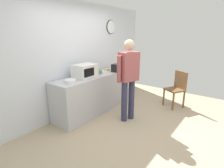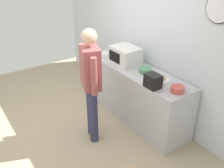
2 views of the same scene
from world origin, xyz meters
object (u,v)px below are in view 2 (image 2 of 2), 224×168
salad_bowl (106,54)px  person_standing (91,78)px  mixing_bowl (145,70)px  spoon_utensil (113,67)px  cereal_bowl (177,89)px  fork_utensil (113,50)px  microwave (125,56)px  sandwich_plate (161,79)px  toaster (153,81)px

salad_bowl → person_standing: 1.22m
person_standing → mixing_bowl: bearing=83.8°
mixing_bowl → spoon_utensil: 0.57m
salad_bowl → cereal_bowl: cereal_bowl is taller
person_standing → fork_utensil: bearing=133.6°
microwave → sandwich_plate: (0.83, 0.04, -0.13)m
toaster → fork_utensil: size_ratio=1.29×
cereal_bowl → person_standing: 1.23m
mixing_bowl → fork_utensil: mixing_bowl is taller
mixing_bowl → fork_utensil: (-1.18, 0.18, -0.04)m
spoon_utensil → person_standing: size_ratio=0.10×
microwave → cereal_bowl: microwave is taller
person_standing → spoon_utensil: bearing=119.9°
spoon_utensil → sandwich_plate: bearing=20.8°
salad_bowl → spoon_utensil: salad_bowl is taller
microwave → spoon_utensil: 0.31m
salad_bowl → spoon_utensil: size_ratio=1.30×
microwave → fork_utensil: (-0.70, 0.22, -0.15)m
person_standing → microwave: bearing=112.5°
sandwich_plate → salad_bowl: size_ratio=1.21×
sandwich_plate → toaster: 0.28m
cereal_bowl → person_standing: (-0.84, -0.90, 0.08)m
sandwich_plate → toaster: toaster is taller
sandwich_plate → person_standing: bearing=-115.3°
sandwich_plate → spoon_utensil: sandwich_plate is taller
salad_bowl → mixing_bowl: (0.98, 0.11, 0.01)m
salad_bowl → cereal_bowl: bearing=1.8°
mixing_bowl → spoon_utensil: mixing_bowl is taller
mixing_bowl → toaster: 0.51m
microwave → fork_utensil: size_ratio=2.94×
cereal_bowl → salad_bowl: bearing=-178.2°
salad_bowl → fork_utensil: 0.36m
sandwich_plate → salad_bowl: sandwich_plate is taller
microwave → mixing_bowl: 0.50m
microwave → fork_utensil: 0.75m
toaster → fork_utensil: 1.68m
fork_utensil → cereal_bowl: bearing=-7.1°
fork_utensil → person_standing: (1.08, -1.13, 0.11)m
cereal_bowl → microwave: bearing=179.1°
microwave → toaster: bearing=-12.8°
cereal_bowl → mixing_bowl: 0.73m
spoon_utensil → person_standing: person_standing is taller
fork_utensil → person_standing: bearing=-46.4°
mixing_bowl → person_standing: bearing=-96.2°
toaster → person_standing: person_standing is taller
cereal_bowl → fork_utensil: bearing=172.9°
sandwich_plate → toaster: (0.09, -0.25, 0.08)m
toaster → spoon_utensil: toaster is taller
sandwich_plate → salad_bowl: bearing=-175.1°
fork_utensil → spoon_utensil: same height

